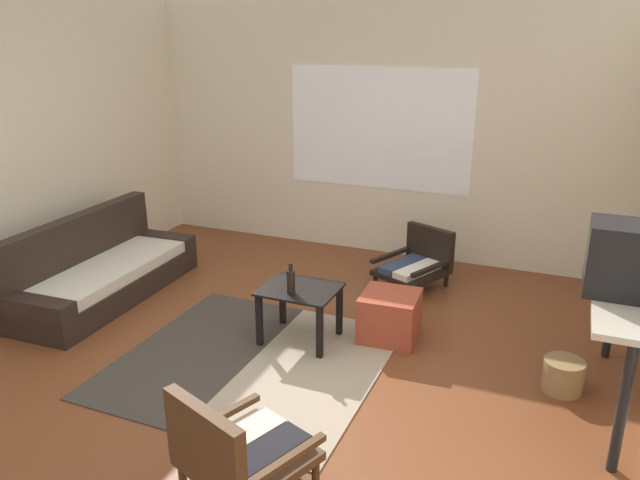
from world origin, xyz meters
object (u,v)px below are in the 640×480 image
console_shelf (626,301)px  glass_bottle (291,281)px  wicker_basket (563,375)px  armchair_by_window (417,262)px  ottoman_orange (390,316)px  crt_television (635,260)px  clay_vase (628,252)px  coffee_table (300,300)px  armchair_striped_foreground (235,450)px  couch (101,273)px

console_shelf → glass_bottle: bearing=-178.0°
glass_bottle → wicker_basket: bearing=4.2°
armchair_by_window → wicker_basket: size_ratio=2.85×
ottoman_orange → crt_television: bearing=-16.0°
armchair_by_window → clay_vase: 2.15m
coffee_table → console_shelf: console_shelf is taller
armchair_striped_foreground → ottoman_orange: bearing=83.0°
armchair_by_window → crt_television: (1.67, -1.60, 0.82)m
ottoman_orange → console_shelf: 1.73m
couch → crt_television: size_ratio=3.65×
coffee_table → ottoman_orange: bearing=25.9°
wicker_basket → coffee_table: bearing=-178.7°
glass_bottle → wicker_basket: glass_bottle is taller
ottoman_orange → clay_vase: 1.78m
armchair_striped_foreground → crt_television: 2.52m
crt_television → wicker_basket: crt_television is taller
armchair_striped_foreground → ottoman_orange: armchair_striped_foreground is taller
armchair_striped_foreground → wicker_basket: bearing=48.0°
armchair_by_window → couch: bearing=-152.3°
coffee_table → armchair_by_window: bearing=68.5°
coffee_table → wicker_basket: 1.97m
clay_vase → glass_bottle: 2.34m
armchair_striped_foreground → coffee_table: bearing=103.3°
crt_television → glass_bottle: crt_television is taller
coffee_table → wicker_basket: bearing=1.3°
glass_bottle → wicker_basket: size_ratio=0.88×
ottoman_orange → wicker_basket: (1.31, -0.27, -0.08)m
armchair_striped_foreground → wicker_basket: size_ratio=2.82×
console_shelf → crt_television: bearing=-91.5°
couch → wicker_basket: (4.01, -0.03, -0.11)m
armchair_striped_foreground → clay_vase: clay_vase is taller
coffee_table → wicker_basket: size_ratio=2.16×
armchair_by_window → ottoman_orange: (0.07, -1.15, -0.05)m
crt_television → wicker_basket: size_ratio=1.96×
coffee_table → console_shelf: (2.24, -0.02, 0.39)m
console_shelf → clay_vase: size_ratio=4.59×
couch → clay_vase: bearing=3.1°
clay_vase → glass_bottle: size_ratio=1.35×
coffee_table → ottoman_orange: 0.73m
armchair_by_window → glass_bottle: size_ratio=3.22×
glass_bottle → console_shelf: bearing=2.0°
wicker_basket → armchair_striped_foreground: bearing=-132.0°
armchair_striped_foreground → ottoman_orange: (0.24, 1.99, -0.08)m
ottoman_orange → clay_vase: size_ratio=1.36×
console_shelf → couch: bearing=178.7°
armchair_by_window → glass_bottle: glass_bottle is taller
console_shelf → crt_television: size_ratio=2.79×
armchair_by_window → clay_vase: clay_vase is taller
crt_television → clay_vase: 0.47m
ottoman_orange → glass_bottle: 0.86m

